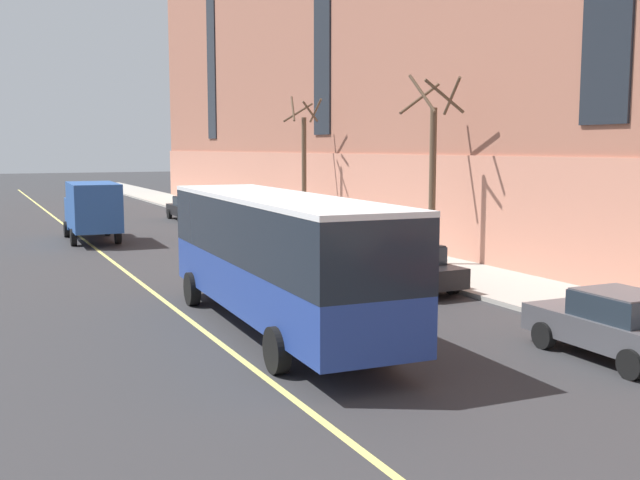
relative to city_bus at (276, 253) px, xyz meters
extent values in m
plane|color=#303033|center=(0.36, 0.20, -2.05)|extent=(260.00, 260.00, 0.00)
cube|color=#ADA89E|center=(9.26, 3.20, -1.97)|extent=(4.13, 160.00, 0.15)
cube|color=tan|center=(11.26, 0.20, 0.15)|extent=(0.14, 110.00, 4.40)
cube|color=navy|center=(0.00, -0.03, -0.80)|extent=(2.89, 11.54, 1.25)
cube|color=black|center=(0.00, -0.03, 0.58)|extent=(2.91, 11.54, 1.52)
cube|color=white|center=(0.00, -0.03, 1.41)|extent=(2.92, 11.54, 0.12)
cube|color=#19232D|center=(0.21, 5.73, 0.43)|extent=(2.27, 0.16, 1.14)
cube|color=orange|center=(0.21, 5.74, 1.17)|extent=(1.73, 0.12, 0.28)
cube|color=black|center=(0.21, 5.75, -1.33)|extent=(2.42, 0.21, 0.24)
cube|color=white|center=(-0.65, 5.78, -1.08)|extent=(0.28, 0.07, 0.18)
cube|color=white|center=(1.08, 5.72, -1.08)|extent=(0.28, 0.07, 0.18)
cylinder|color=black|center=(-1.08, 4.03, -1.55)|extent=(0.34, 1.01, 1.00)
cylinder|color=black|center=(1.38, 3.93, -1.55)|extent=(0.34, 1.01, 1.00)
cylinder|color=black|center=(-1.36, -3.41, -1.55)|extent=(0.34, 1.01, 1.00)
cylinder|color=black|center=(1.10, -3.51, -1.55)|extent=(0.34, 1.01, 1.00)
cube|color=#4C4C51|center=(5.87, -5.62, -1.41)|extent=(1.77, 4.23, 0.64)
cube|color=#232D38|center=(5.86, -5.83, -0.81)|extent=(1.53, 1.92, 0.56)
cube|color=#4C4C51|center=(5.86, -5.83, -0.51)|extent=(1.50, 1.83, 0.04)
cylinder|color=black|center=(5.05, -4.30, -1.73)|extent=(0.23, 0.64, 0.64)
cylinder|color=black|center=(6.72, -4.33, -1.73)|extent=(0.23, 0.64, 0.64)
cylinder|color=black|center=(5.01, -6.91, -1.73)|extent=(0.23, 0.64, 0.64)
cube|color=black|center=(6.05, 3.53, -1.41)|extent=(1.92, 4.80, 0.64)
cube|color=#232D38|center=(6.05, 3.29, -0.81)|extent=(1.64, 2.18, 0.56)
cube|color=black|center=(6.05, 3.29, -0.51)|extent=(1.60, 2.08, 0.04)
cylinder|color=black|center=(5.13, 4.98, -1.73)|extent=(0.24, 0.65, 0.64)
cylinder|color=black|center=(6.90, 5.02, -1.73)|extent=(0.24, 0.65, 0.64)
cylinder|color=black|center=(5.20, 2.03, -1.73)|extent=(0.24, 0.65, 0.64)
cylinder|color=black|center=(6.97, 2.07, -1.73)|extent=(0.24, 0.65, 0.64)
cube|color=black|center=(5.95, 30.21, -1.41)|extent=(1.73, 4.47, 0.64)
cube|color=#232D38|center=(5.95, 29.98, -0.81)|extent=(1.51, 2.02, 0.56)
cube|color=black|center=(5.95, 29.98, -0.51)|extent=(1.48, 1.93, 0.04)
cylinder|color=black|center=(5.13, 31.59, -1.73)|extent=(0.22, 0.64, 0.64)
cylinder|color=black|center=(6.80, 31.58, -1.73)|extent=(0.22, 0.64, 0.64)
cylinder|color=black|center=(5.11, 28.83, -1.73)|extent=(0.22, 0.64, 0.64)
cylinder|color=black|center=(6.78, 28.82, -1.73)|extent=(0.22, 0.64, 0.64)
cube|color=#285199|center=(-1.43, 20.30, -0.20)|extent=(2.37, 4.70, 2.29)
cube|color=#285199|center=(-1.31, 23.66, -0.80)|extent=(2.15, 1.78, 1.60)
cube|color=#1E2833|center=(-1.27, 24.54, -0.55)|extent=(1.87, 0.15, 0.80)
cylinder|color=black|center=(-2.35, 23.70, -1.63)|extent=(0.29, 0.85, 0.84)
cylinder|color=black|center=(-0.26, 23.62, -1.63)|extent=(0.29, 0.85, 0.84)
cylinder|color=black|center=(-2.50, 19.81, -1.63)|extent=(0.29, 0.85, 0.84)
cylinder|color=black|center=(-0.41, 19.73, -1.63)|extent=(0.29, 0.85, 0.84)
cylinder|color=brown|center=(9.42, 6.96, 1.15)|extent=(0.27, 0.27, 6.09)
cylinder|color=brown|center=(10.14, 6.80, 4.65)|extent=(0.46, 1.55, 1.39)
cylinder|color=brown|center=(9.37, 7.88, 4.59)|extent=(1.91, 0.23, 1.29)
cylinder|color=brown|center=(8.78, 6.81, 4.71)|extent=(0.45, 1.40, 1.51)
cylinder|color=brown|center=(9.34, 6.14, 4.58)|extent=(1.72, 0.30, 1.27)
cylinder|color=brown|center=(9.42, 19.20, 1.18)|extent=(0.25, 0.25, 6.16)
cylinder|color=brown|center=(10.11, 19.20, 4.63)|extent=(0.12, 1.44, 1.22)
cylinder|color=brown|center=(9.45, 20.04, 4.55)|extent=(1.73, 0.17, 1.08)
cylinder|color=brown|center=(8.86, 19.37, 4.72)|extent=(0.47, 1.24, 1.38)
cylinder|color=brown|center=(9.56, 18.73, 4.56)|extent=(1.06, 0.41, 1.08)
cube|color=#E0D66B|center=(-1.70, 3.20, -2.04)|extent=(0.16, 140.00, 0.01)
camera|label=1|loc=(-7.08, -17.57, 2.66)|focal=42.00mm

